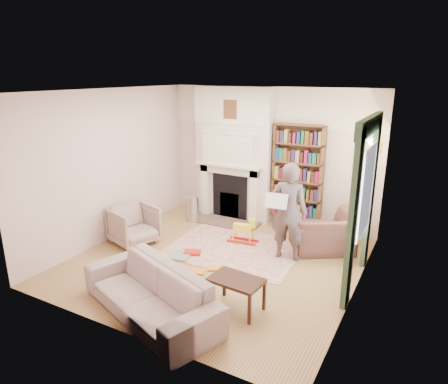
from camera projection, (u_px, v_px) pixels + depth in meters
The scene contains 25 objects.
floor at pixel (217, 260), 6.78m from camera, with size 4.50×4.50×0.00m, color brown.
ceiling at pixel (216, 91), 5.97m from camera, with size 4.50×4.50×0.00m, color white.
wall_back at pixel (270, 156), 8.27m from camera, with size 4.50×4.50×0.00m, color silver.
wall_front at pixel (117, 227), 4.49m from camera, with size 4.50×4.50×0.00m, color silver.
wall_left at pixel (111, 166), 7.41m from camera, with size 4.50×4.50×0.00m, color silver.
wall_right at pixel (362, 202), 5.34m from camera, with size 4.50×4.50×0.00m, color silver.
fireplace at pixel (234, 155), 8.45m from camera, with size 1.70×0.58×2.80m.
bookcase at pixel (298, 172), 7.92m from camera, with size 1.00×0.24×1.85m, color brown.
window at pixel (367, 191), 5.67m from camera, with size 0.02×0.90×1.30m, color silver.
curtain_left at pixel (352, 222), 5.17m from camera, with size 0.07×0.32×2.40m, color #2D462F.
curtain_right at pixel (371, 195), 6.35m from camera, with size 0.07×0.32×2.40m, color #2D462F.
pelmet at pixel (370, 125), 5.42m from camera, with size 0.09×1.70×0.24m, color #2D462F.
wall_sconce at pixel (369, 146), 6.56m from camera, with size 0.20×0.24×0.24m, color gold, non-canonical shape.
rug at pixel (234, 249), 7.21m from camera, with size 2.29×1.76×0.01m, color beige.
armchair_reading at pixel (323, 232), 7.07m from camera, with size 1.09×0.95×0.71m, color #51322B.
armchair_left at pixel (134, 225), 7.39m from camera, with size 0.75×0.77×0.70m, color #B9B099.
sofa at pixel (150, 293), 5.19m from camera, with size 2.18×0.85×0.64m, color #BAB199.
man_reading at pixel (289, 212), 6.63m from camera, with size 0.61×0.40×1.68m, color #504240.
newspaper at pixel (276, 201), 6.47m from camera, with size 0.36×0.02×0.25m, color silver.
coffee_table at pixel (236, 294), 5.33m from camera, with size 0.70×0.45×0.45m, color #351B12, non-canonical shape.
paraffin_heater at pixel (193, 209), 8.48m from camera, with size 0.24×0.24×0.55m, color #B3B5BB.
rocking_horse at pixel (243, 230), 7.42m from camera, with size 0.56×0.22×0.49m, color yellow, non-canonical shape.
board_game at pixel (179, 256), 6.90m from camera, with size 0.37×0.37×0.03m, color gold.
game_box_lid at pixel (192, 252), 7.00m from camera, with size 0.29×0.20×0.05m, color red.
comic_annuals at pixel (211, 271), 6.36m from camera, with size 0.69×0.51×0.02m.
Camera 1 is at (3.06, -5.34, 3.07)m, focal length 32.00 mm.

